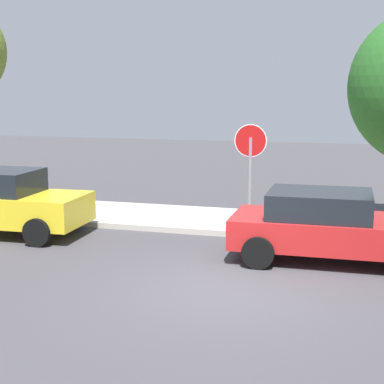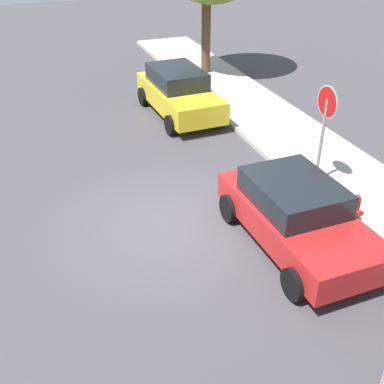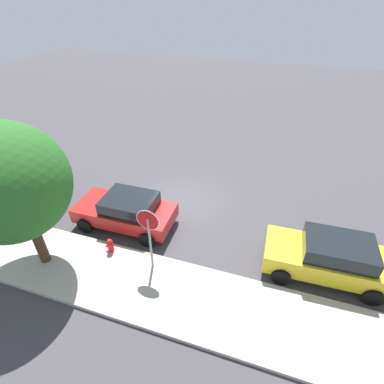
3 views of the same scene
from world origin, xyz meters
name	(u,v)px [view 2 (image 2 of 3)]	position (x,y,z in m)	size (l,w,h in m)	color
ground_plane	(167,223)	(0.00, 0.00, 0.00)	(60.00, 60.00, 0.00)	#423F44
sidewalk_curb	(350,182)	(0.00, 5.00, 0.07)	(32.00, 2.74, 0.14)	#B2ADA3
stop_sign	(325,119)	(-0.33, 4.15, 1.82)	(0.78, 0.08, 2.65)	gray
parked_car_red	(297,214)	(1.65, 2.31, 0.73)	(4.06, 2.10, 1.42)	red
parked_car_yellow	(179,92)	(-6.11, 2.46, 0.80)	(4.18, 2.05, 1.56)	yellow
fire_hydrant	(355,209)	(1.45, 4.00, 0.36)	(0.30, 0.22, 0.72)	red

